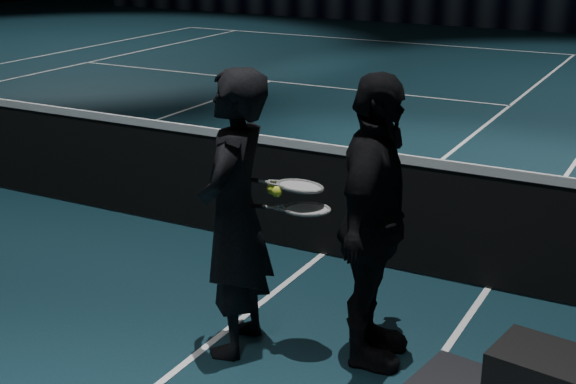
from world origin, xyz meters
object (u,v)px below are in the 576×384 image
player_a (235,215)px  racket_upper (300,186)px  tennis_balls (275,188)px  player_b (373,223)px  racket_lower (307,209)px

player_a → racket_upper: player_a is taller
tennis_balls → player_b: bearing=17.9°
player_b → tennis_balls: player_b is taller
player_b → tennis_balls: 0.62m
player_b → tennis_balls: size_ratio=15.14×
player_a → player_b: 0.85m
player_a → tennis_balls: player_a is taller
player_a → racket_lower: 0.45m
tennis_balls → player_a: bearing=-160.5°
player_b → racket_lower: size_ratio=2.67×
player_a → racket_lower: bearing=97.7°
racket_lower → racket_upper: size_ratio=1.00×
racket_upper → tennis_balls: size_ratio=5.67×
player_b → tennis_balls: bearing=97.8°
racket_lower → racket_upper: racket_upper is taller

